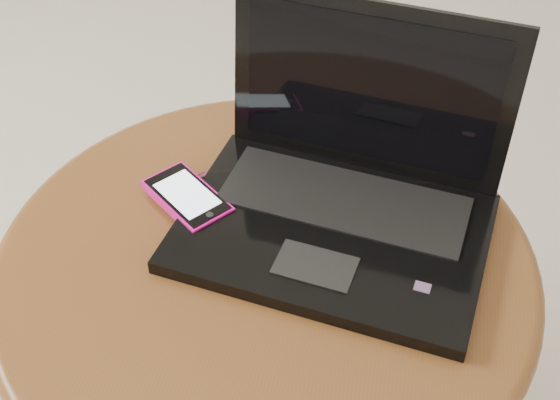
# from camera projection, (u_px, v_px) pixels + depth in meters

# --- Properties ---
(table) EXTENTS (0.64, 0.64, 0.51)m
(table) POSITION_uv_depth(u_px,v_px,m) (266.00, 312.00, 0.95)
(table) COLOR #582D13
(table) RESTS_ON ground
(laptop) EXTENTS (0.39, 0.33, 0.23)m
(laptop) POSITION_uv_depth(u_px,v_px,m) (343.00, 190.00, 0.89)
(laptop) COLOR black
(laptop) RESTS_ON table
(phone_black) EXTENTS (0.11, 0.11, 0.01)m
(phone_black) POSITION_uv_depth(u_px,v_px,m) (211.00, 204.00, 0.93)
(phone_black) COLOR black
(phone_black) RESTS_ON table
(phone_pink) EXTENTS (0.13, 0.12, 0.01)m
(phone_pink) POSITION_uv_depth(u_px,v_px,m) (187.00, 198.00, 0.92)
(phone_pink) COLOR #FF0F9D
(phone_pink) RESTS_ON phone_black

